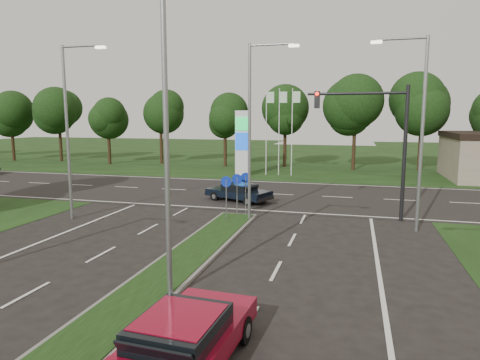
# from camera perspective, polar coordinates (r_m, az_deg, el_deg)

# --- Properties ---
(verge_far) EXTENTS (160.00, 50.00, 0.02)m
(verge_far) POSITION_cam_1_polar(r_m,az_deg,el_deg) (60.83, 9.31, 3.16)
(verge_far) COLOR black
(verge_far) RESTS_ON ground
(cross_road) EXTENTS (160.00, 12.00, 0.02)m
(cross_road) POSITION_cam_1_polar(r_m,az_deg,el_deg) (30.38, 3.37, -1.86)
(cross_road) COLOR black
(cross_road) RESTS_ON ground
(median_kerb) EXTENTS (2.00, 26.00, 0.12)m
(median_kerb) POSITION_cam_1_polar(r_m,az_deg,el_deg) (12.27, -16.91, -17.68)
(median_kerb) COLOR slate
(median_kerb) RESTS_ON ground
(streetlight_median_near) EXTENTS (2.53, 0.22, 9.00)m
(streetlight_median_near) POSITION_cam_1_polar(r_m,az_deg,el_deg) (12.36, -8.99, 6.88)
(streetlight_median_near) COLOR gray
(streetlight_median_near) RESTS_ON ground
(streetlight_median_far) EXTENTS (2.53, 0.22, 9.00)m
(streetlight_median_far) POSITION_cam_1_polar(r_m,az_deg,el_deg) (21.87, 1.79, 7.57)
(streetlight_median_far) COLOR gray
(streetlight_median_far) RESTS_ON ground
(streetlight_left_far) EXTENTS (2.53, 0.22, 9.00)m
(streetlight_left_far) POSITION_cam_1_polar(r_m,az_deg,el_deg) (24.02, -21.72, 7.06)
(streetlight_left_far) COLOR gray
(streetlight_left_far) RESTS_ON ground
(streetlight_right_far) EXTENTS (2.53, 0.22, 9.00)m
(streetlight_right_far) POSITION_cam_1_polar(r_m,az_deg,el_deg) (21.47, 22.65, 6.92)
(streetlight_right_far) COLOR gray
(streetlight_right_far) RESTS_ON ground
(traffic_signal) EXTENTS (5.10, 0.42, 7.00)m
(traffic_signal) POSITION_cam_1_polar(r_m,az_deg,el_deg) (23.33, 18.01, 6.17)
(traffic_signal) COLOR black
(traffic_signal) RESTS_ON ground
(median_signs) EXTENTS (1.16, 1.76, 2.38)m
(median_signs) POSITION_cam_1_polar(r_m,az_deg,el_deg) (22.80, -0.47, -0.89)
(median_signs) COLOR gray
(median_signs) RESTS_ON ground
(gas_pylon) EXTENTS (5.80, 1.26, 8.00)m
(gas_pylon) POSITION_cam_1_polar(r_m,az_deg,el_deg) (39.63, 0.69, 5.19)
(gas_pylon) COLOR silver
(gas_pylon) RESTS_ON ground
(treeline_far) EXTENTS (6.00, 6.00, 9.90)m
(treeline_far) POSITION_cam_1_polar(r_m,az_deg,el_deg) (45.63, 7.69, 10.10)
(treeline_far) COLOR black
(treeline_far) RESTS_ON ground
(red_sedan) EXTENTS (2.21, 4.83, 1.30)m
(red_sedan) POSITION_cam_1_polar(r_m,az_deg,el_deg) (9.70, -7.81, -20.55)
(red_sedan) COLOR maroon
(red_sedan) RESTS_ON ground
(navy_sedan) EXTENTS (4.56, 3.22, 1.16)m
(navy_sedan) POSITION_cam_1_polar(r_m,az_deg,el_deg) (27.49, -0.17, -1.61)
(navy_sedan) COLOR black
(navy_sedan) RESTS_ON ground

